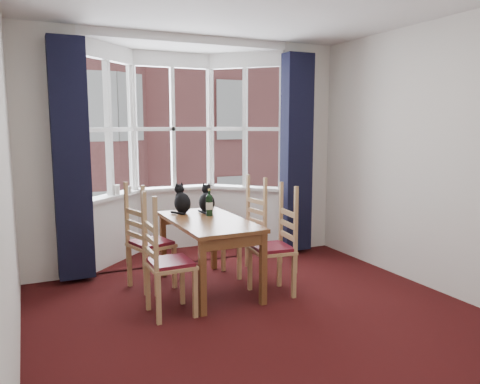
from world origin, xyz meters
TOP-DOWN VIEW (x-y plane):
  - floor at (0.00, 0.00)m, footprint 4.50×4.50m
  - wall_left at (-2.00, 0.00)m, footprint 0.00×4.50m
  - wall_right at (2.00, 0.00)m, footprint 0.00×4.50m
  - wall_back_pier_left at (-1.65, 2.25)m, footprint 0.70×0.12m
  - wall_back_pier_right at (1.65, 2.25)m, footprint 0.70×0.12m
  - bay_window at (0.00, 2.75)m, footprint 2.76×0.94m
  - curtain_left at (-1.42, 2.07)m, footprint 0.38×0.22m
  - curtain_right at (1.42, 2.07)m, footprint 0.38×0.22m
  - dining_table at (-0.17, 1.21)m, footprint 0.74×1.37m
  - chair_left_near at (-0.82, 0.74)m, footprint 0.41×0.43m
  - chair_left_far at (-0.79, 1.50)m, footprint 0.50×0.51m
  - chair_right_near at (0.46, 0.80)m, footprint 0.44×0.46m
  - chair_right_far at (0.49, 1.57)m, footprint 0.45×0.47m
  - cat_left at (-0.30, 1.70)m, footprint 0.20×0.27m
  - cat_right at (-0.03, 1.63)m, footprint 0.24×0.28m
  - wine_bottle at (-0.08, 1.41)m, footprint 0.07×0.07m
  - candle_tall at (-0.85, 2.60)m, footprint 0.06×0.06m
  - candle_short at (-0.70, 2.63)m, footprint 0.06×0.06m
  - street at (0.00, 32.25)m, footprint 80.00×80.00m
  - tenement_building at (0.00, 14.01)m, footprint 18.40×7.80m

SIDE VIEW (x-z plane):
  - street at x=0.00m, z-range -6.00..-6.00m
  - floor at x=0.00m, z-range 0.00..0.00m
  - chair_left_near at x=-0.82m, z-range 0.01..0.93m
  - chair_left_far at x=-0.79m, z-range 0.01..0.93m
  - chair_right_near at x=0.46m, z-range 0.01..0.93m
  - chair_right_far at x=0.49m, z-range 0.01..0.93m
  - dining_table at x=-0.17m, z-range 0.28..1.03m
  - cat_right at x=-0.03m, z-range 0.71..1.05m
  - wine_bottle at x=-0.08m, z-range 0.73..1.03m
  - cat_left at x=-0.30m, z-range 0.71..1.06m
  - candle_short at x=-0.70m, z-range 0.87..0.97m
  - candle_tall at x=-0.85m, z-range 0.87..0.99m
  - curtain_left at x=-1.42m, z-range 0.05..2.65m
  - curtain_right at x=1.42m, z-range 0.05..2.65m
  - wall_left at x=-2.00m, z-range -0.85..3.65m
  - wall_right at x=2.00m, z-range -0.85..3.65m
  - wall_back_pier_left at x=-1.65m, z-range 0.00..2.80m
  - wall_back_pier_right at x=1.65m, z-range 0.00..2.80m
  - bay_window at x=0.00m, z-range 0.00..2.80m
  - tenement_building at x=0.00m, z-range -6.00..9.20m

